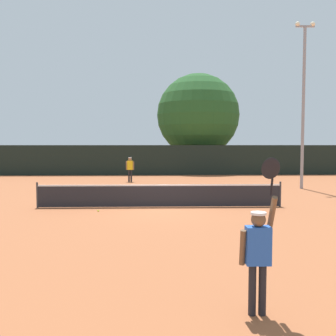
# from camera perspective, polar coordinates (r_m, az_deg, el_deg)

# --- Properties ---
(ground_plane) EXTENTS (120.00, 120.00, 0.00)m
(ground_plane) POSITION_cam_1_polar(r_m,az_deg,el_deg) (16.01, -1.23, -5.93)
(ground_plane) COLOR #9E5633
(tennis_net) EXTENTS (10.34, 0.08, 1.07)m
(tennis_net) POSITION_cam_1_polar(r_m,az_deg,el_deg) (15.94, -1.23, -4.12)
(tennis_net) COLOR #232328
(tennis_net) RESTS_ON ground
(perimeter_fence) EXTENTS (36.26, 0.12, 2.55)m
(perimeter_fence) POSITION_cam_1_polar(r_m,az_deg,el_deg) (32.09, -1.47, 1.20)
(perimeter_fence) COLOR black
(perimeter_fence) RESTS_ON ground
(player_serving) EXTENTS (0.67, 0.39, 2.47)m
(player_serving) POSITION_cam_1_polar(r_m,az_deg,el_deg) (6.15, 13.52, -11.54)
(player_serving) COLOR blue
(player_serving) RESTS_ON ground
(player_receiving) EXTENTS (0.57, 0.25, 1.72)m
(player_receiving) POSITION_cam_1_polar(r_m,az_deg,el_deg) (26.55, -5.77, 0.19)
(player_receiving) COLOR yellow
(player_receiving) RESTS_ON ground
(tennis_ball) EXTENTS (0.07, 0.07, 0.07)m
(tennis_ball) POSITION_cam_1_polar(r_m,az_deg,el_deg) (15.21, -10.52, -6.38)
(tennis_ball) COLOR #CCE033
(tennis_ball) RESTS_ON ground
(light_pole) EXTENTS (1.18, 0.28, 9.78)m
(light_pole) POSITION_cam_1_polar(r_m,az_deg,el_deg) (23.97, 19.81, 10.18)
(light_pole) COLOR gray
(light_pole) RESTS_ON ground
(large_tree) EXTENTS (7.88, 7.88, 9.37)m
(large_tree) POSITION_cam_1_polar(r_m,az_deg,el_deg) (36.70, 4.56, 7.98)
(large_tree) COLOR brown
(large_tree) RESTS_ON ground
(parked_car_near) EXTENTS (1.99, 4.24, 1.69)m
(parked_car_near) POSITION_cam_1_polar(r_m,az_deg,el_deg) (38.51, -12.63, 0.79)
(parked_car_near) COLOR #B7B7BC
(parked_car_near) RESTS_ON ground
(parked_car_mid) EXTENTS (2.21, 4.33, 1.69)m
(parked_car_mid) POSITION_cam_1_polar(r_m,az_deg,el_deg) (38.41, -6.59, 0.85)
(parked_car_mid) COLOR black
(parked_car_mid) RESTS_ON ground
(parked_car_far) EXTENTS (2.41, 4.40, 1.69)m
(parked_car_far) POSITION_cam_1_polar(r_m,az_deg,el_deg) (40.12, 12.76, 0.90)
(parked_car_far) COLOR navy
(parked_car_far) RESTS_ON ground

